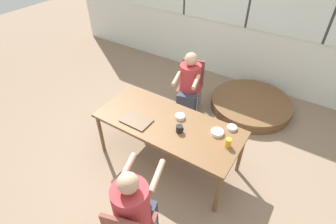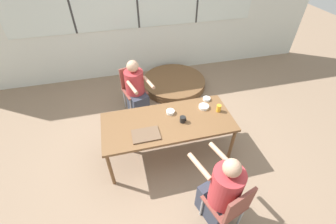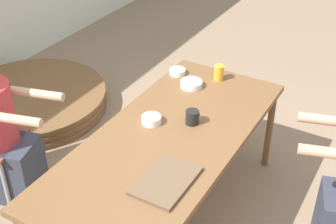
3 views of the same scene
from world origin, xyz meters
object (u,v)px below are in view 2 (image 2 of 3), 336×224
at_px(bowl_white_shallow, 204,107).
at_px(bowl_fruit, 207,99).
at_px(person_man_blue_shirt, 221,194).
at_px(chair_for_man_blue_shirt, 231,206).
at_px(chair_for_woman_green_shirt, 132,85).
at_px(bowl_cereal, 170,112).
at_px(person_woman_green_shirt, 136,91).
at_px(folded_table_stack, 174,83).
at_px(juice_glass, 219,108).
at_px(coffee_mug, 183,119).

height_order(bowl_white_shallow, bowl_fruit, bowl_white_shallow).
height_order(person_man_blue_shirt, bowl_fruit, person_man_blue_shirt).
bearing_deg(chair_for_man_blue_shirt, chair_for_woman_green_shirt, 89.36).
height_order(chair_for_woman_green_shirt, bowl_cereal, chair_for_woman_green_shirt).
xyz_separation_m(person_woman_green_shirt, person_man_blue_shirt, (0.68, -2.29, 0.03)).
distance_m(person_man_blue_shirt, bowl_cereal, 1.36).
relative_size(bowl_fruit, folded_table_stack, 0.09).
xyz_separation_m(juice_glass, bowl_white_shallow, (-0.19, 0.13, -0.04)).
relative_size(chair_for_man_blue_shirt, bowl_white_shallow, 5.62).
xyz_separation_m(chair_for_woman_green_shirt, folded_table_stack, (0.96, 0.50, -0.43)).
relative_size(chair_for_woman_green_shirt, bowl_white_shallow, 5.62).
distance_m(coffee_mug, bowl_white_shallow, 0.46).
xyz_separation_m(bowl_white_shallow, bowl_cereal, (-0.53, 0.01, 0.00)).
height_order(juice_glass, bowl_white_shallow, juice_glass).
relative_size(chair_for_man_blue_shirt, person_woman_green_shirt, 0.79).
relative_size(person_man_blue_shirt, coffee_mug, 12.82).
xyz_separation_m(chair_for_man_blue_shirt, person_man_blue_shirt, (-0.05, 0.16, -0.00)).
distance_m(person_man_blue_shirt, bowl_fruit, 1.54).
distance_m(juice_glass, bowl_fruit, 0.31).
bearing_deg(person_woman_green_shirt, chair_for_man_blue_shirt, 90.68).
distance_m(person_woman_green_shirt, bowl_white_shallow, 1.39).
relative_size(juice_glass, bowl_white_shallow, 0.73).
xyz_separation_m(person_woman_green_shirt, bowl_fruit, (1.06, -0.81, 0.24)).
bearing_deg(juice_glass, person_man_blue_shirt, -110.82).
height_order(chair_for_man_blue_shirt, bowl_cereal, chair_for_man_blue_shirt).
bearing_deg(folded_table_stack, chair_for_woman_green_shirt, -152.33).
height_order(person_man_blue_shirt, bowl_white_shallow, person_man_blue_shirt).
height_order(coffee_mug, juice_glass, juice_glass).
bearing_deg(chair_for_woman_green_shirt, folded_table_stack, -168.21).
bearing_deg(bowl_white_shallow, bowl_cereal, 179.37).
relative_size(person_woman_green_shirt, bowl_cereal, 8.84).
bearing_deg(juice_glass, bowl_cereal, 169.73).
bearing_deg(bowl_white_shallow, folded_table_stack, 90.92).
xyz_separation_m(person_woman_green_shirt, coffee_mug, (0.53, -1.21, 0.27)).
relative_size(chair_for_woman_green_shirt, juice_glass, 7.67).
height_order(person_man_blue_shirt, bowl_cereal, person_man_blue_shirt).
distance_m(bowl_cereal, bowl_fruit, 0.67).
xyz_separation_m(person_man_blue_shirt, bowl_cereal, (-0.27, 1.31, 0.21)).
bearing_deg(bowl_white_shallow, chair_for_woman_green_shirt, 130.51).
bearing_deg(bowl_fruit, bowl_white_shallow, -123.17).
bearing_deg(chair_for_man_blue_shirt, bowl_white_shallow, 64.74).
relative_size(chair_for_woman_green_shirt, chair_for_man_blue_shirt, 1.00).
height_order(bowl_cereal, bowl_fruit, bowl_cereal).
distance_m(chair_for_man_blue_shirt, bowl_white_shallow, 1.50).
xyz_separation_m(person_man_blue_shirt, juice_glass, (0.45, 1.18, 0.24)).
relative_size(chair_for_man_blue_shirt, coffee_mug, 9.51).
height_order(person_woman_green_shirt, coffee_mug, person_woman_green_shirt).
bearing_deg(bowl_cereal, juice_glass, -10.27).
relative_size(coffee_mug, juice_glass, 0.81).
bearing_deg(bowl_white_shallow, juice_glass, -33.37).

